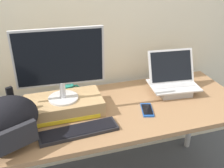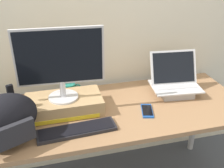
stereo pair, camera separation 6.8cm
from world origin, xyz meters
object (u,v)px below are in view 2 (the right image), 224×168
Objects in this scene: toner_box_yellow at (64,104)px; messenger_backpack at (2,119)px; desktop_monitor at (60,62)px; cell_phone at (147,111)px; external_keyboard at (77,130)px; open_laptop at (175,85)px; coffee_mug at (70,89)px.

messenger_backpack is at bearing -148.17° from toner_box_yellow.
messenger_backpack is (-0.34, -0.21, 0.08)m from toner_box_yellow.
desktop_monitor is at bearing -95.38° from toner_box_yellow.
desktop_monitor is 3.11× the size of cell_phone.
toner_box_yellow reaches higher than cell_phone.
external_keyboard is at bearing -74.96° from desktop_monitor.
open_laptop reaches higher than messenger_backpack.
coffee_mug is at bearing 85.00° from external_keyboard.
open_laptop is 0.78× the size of external_keyboard.
desktop_monitor is at bearing 7.22° from messenger_backpack.
open_laptop reaches higher than external_keyboard.
cell_phone is (0.46, 0.10, -0.01)m from external_keyboard.
desktop_monitor reaches higher than coffee_mug.
desktop_monitor is at bearing -170.62° from open_laptop.
toner_box_yellow is 0.24m from external_keyboard.
external_keyboard is (-0.74, -0.28, -0.05)m from open_laptop.
desktop_monitor is 0.45m from messenger_backpack.
open_laptop is (0.79, 0.05, -0.28)m from desktop_monitor.
desktop_monitor is at bearing 97.64° from external_keyboard.
toner_box_yellow is at bearing 179.53° from cell_phone.
desktop_monitor is 0.37m from coffee_mug.
toner_box_yellow is 0.29m from desktop_monitor.
messenger_backpack is at bearing -133.23° from coffee_mug.
open_laptop reaches higher than cell_phone.
open_laptop is 2.78× the size of coffee_mug.
open_laptop is 2.15× the size of cell_phone.
open_laptop is at bearing -11.71° from messenger_backpack.
messenger_backpack is (-0.38, 0.03, 0.12)m from external_keyboard.
messenger_backpack reaches higher than toner_box_yellow.
cell_phone is (0.84, 0.07, -0.13)m from messenger_backpack.
messenger_backpack is 3.46× the size of coffee_mug.
external_keyboard is at bearing -91.53° from coffee_mug.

